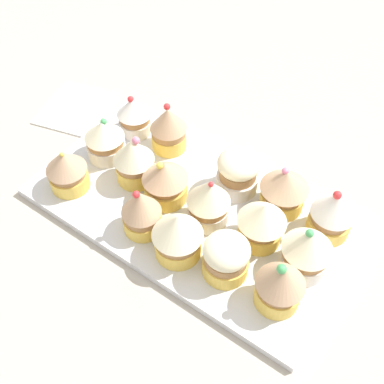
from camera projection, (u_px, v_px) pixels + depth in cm
name	position (u px, v px, depth cm)	size (l,w,h in cm)	color
ground_plane	(192.00, 217.00, 69.14)	(180.00, 180.00, 3.00)	#B2A899
baking_tray	(192.00, 208.00, 67.52)	(44.63, 24.35, 1.20)	silver
cupcake_0	(333.00, 212.00, 61.41)	(5.80, 5.80, 8.01)	#EFC651
cupcake_1	(284.00, 189.00, 64.36)	(6.64, 6.64, 7.04)	#EFC651
cupcake_2	(238.00, 172.00, 66.55)	(5.97, 5.97, 6.76)	white
cupcake_3	(169.00, 128.00, 71.61)	(5.55, 5.55, 7.78)	#EFC651
cupcake_4	(134.00, 115.00, 74.28)	(5.42, 5.42, 6.73)	white
cupcake_5	(307.00, 251.00, 57.89)	(6.33, 6.33, 7.69)	white
cupcake_6	(262.00, 222.00, 60.68)	(6.38, 6.38, 7.01)	#EFC651
cupcake_7	(209.00, 201.00, 62.51)	(5.86, 5.86, 8.02)	white
cupcake_8	(165.00, 180.00, 65.40)	(6.43, 6.43, 7.13)	#EFC651
cupcake_9	(134.00, 159.00, 67.29)	(5.87, 5.87, 7.98)	#EFC651
cupcake_10	(105.00, 139.00, 70.78)	(5.92, 5.92, 6.91)	white
cupcake_11	(280.00, 284.00, 54.78)	(5.89, 5.89, 8.03)	#EFC651
cupcake_12	(226.00, 257.00, 58.00)	(5.82, 5.82, 6.33)	#EFC651
cupcake_13	(178.00, 234.00, 59.25)	(6.53, 6.53, 7.46)	#EFC651
cupcake_14	(141.00, 211.00, 61.82)	(5.29, 5.29, 7.68)	#EFC651
cupcake_15	(67.00, 169.00, 66.77)	(5.77, 5.77, 6.99)	#EFC651
napkin	(75.00, 108.00, 81.65)	(10.40, 11.56, 0.60)	white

